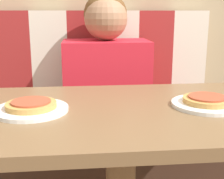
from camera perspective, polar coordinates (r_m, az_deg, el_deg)
booth_seat at (r=1.75m, az=-1.00°, el=-13.97°), size 1.18×0.50×0.43m
booth_backrest at (r=1.78m, az=-1.63°, el=4.37°), size 1.18×0.08×0.61m
dining_table at (r=1.03m, az=1.66°, el=-9.03°), size 1.00×0.64×0.74m
person at (r=1.57m, az=-1.09°, el=3.91°), size 0.42×0.26×0.70m
plate_left at (r=0.99m, az=-14.51°, el=-3.56°), size 0.23×0.23×0.01m
plate_right at (r=1.06m, az=16.93°, el=-2.61°), size 0.23×0.23×0.01m
pizza_left at (r=0.99m, az=-14.57°, el=-2.67°), size 0.16×0.16×0.02m
pizza_right at (r=1.06m, az=16.99°, el=-1.77°), size 0.16×0.16×0.02m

